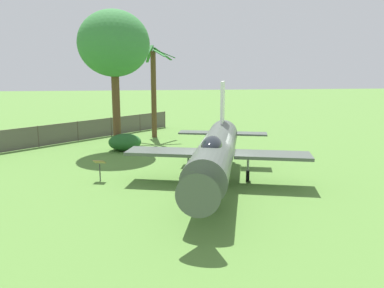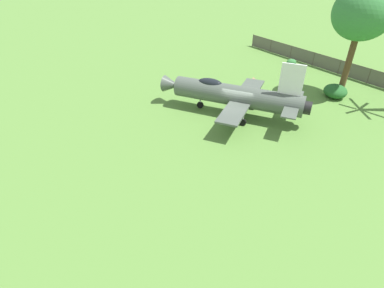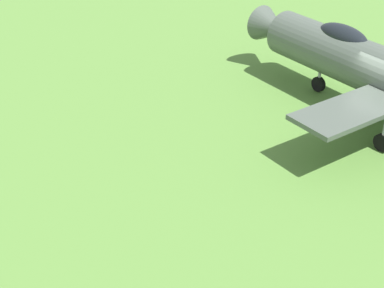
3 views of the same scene
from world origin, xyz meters
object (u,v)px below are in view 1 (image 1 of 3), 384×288
(palm_tree, at_px, (154,90))
(shrub_near_fence, at_px, (125,142))
(shade_tree, at_px, (114,45))
(info_plaque, at_px, (100,165))
(display_jet, at_px, (216,152))

(palm_tree, height_order, shrub_near_fence, palm_tree)
(shrub_near_fence, bearing_deg, shade_tree, 39.59)
(info_plaque, bearing_deg, shade_tree, -3.71)
(shade_tree, distance_m, palm_tree, 6.54)
(shade_tree, distance_m, shrub_near_fence, 7.01)
(shade_tree, height_order, info_plaque, shade_tree)
(display_jet, xyz_separation_m, info_plaque, (2.26, 5.74, -0.98))
(shade_tree, bearing_deg, display_jet, -154.07)
(palm_tree, bearing_deg, display_jet, -171.78)
(shade_tree, bearing_deg, shrub_near_fence, -140.41)
(display_jet, bearing_deg, info_plaque, -94.62)
(shade_tree, height_order, palm_tree, shade_tree)
(display_jet, xyz_separation_m, shrub_near_fence, (10.01, 4.64, -1.22))
(display_jet, bearing_deg, shade_tree, -137.21)
(shrub_near_fence, xyz_separation_m, info_plaque, (-7.75, 1.11, 0.24))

